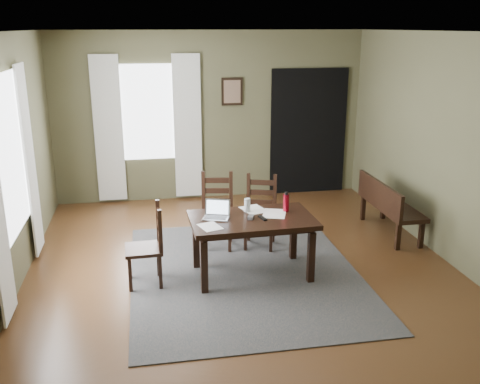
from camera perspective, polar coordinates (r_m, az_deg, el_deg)
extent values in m
cube|color=#492C16|center=(6.30, 0.49, -8.69)|extent=(5.00, 6.00, 0.01)
cube|color=brown|center=(8.74, -3.17, 8.03)|extent=(5.00, 0.02, 2.70)
cube|color=brown|center=(3.11, 11.01, -9.95)|extent=(5.00, 0.02, 2.70)
cube|color=brown|center=(5.92, -24.02, 2.03)|extent=(0.02, 6.00, 2.70)
cube|color=brown|center=(6.75, 21.92, 4.02)|extent=(0.02, 6.00, 2.70)
cube|color=white|center=(5.66, 0.56, 16.74)|extent=(5.00, 6.00, 0.02)
cube|color=#373737|center=(6.30, 0.49, -8.60)|extent=(2.60, 3.20, 0.01)
cube|color=black|center=(6.00, 1.29, -2.99)|extent=(1.41, 0.88, 0.06)
cube|color=black|center=(6.02, 1.29, -3.44)|extent=(1.26, 0.73, 0.05)
cube|color=black|center=(5.75, -3.84, -7.97)|extent=(0.08, 0.08, 0.59)
cube|color=black|center=(6.33, -4.72, -5.52)|extent=(0.08, 0.08, 0.59)
cube|color=black|center=(6.02, 7.59, -6.88)|extent=(0.08, 0.08, 0.59)
cube|color=black|center=(6.58, 5.71, -4.65)|extent=(0.08, 0.08, 0.59)
cube|color=black|center=(5.97, -10.24, -6.04)|extent=(0.41, 0.41, 0.04)
cube|color=black|center=(6.20, -11.69, -7.36)|extent=(0.04, 0.04, 0.39)
cube|color=black|center=(6.21, -8.70, -7.17)|extent=(0.04, 0.04, 0.39)
cube|color=black|center=(5.91, -11.64, -8.65)|extent=(0.04, 0.04, 0.39)
cube|color=black|center=(5.91, -8.49, -8.44)|extent=(0.04, 0.04, 0.39)
cube|color=black|center=(6.04, -8.73, -3.06)|extent=(0.04, 0.04, 0.49)
cube|color=black|center=(5.72, -8.50, -4.23)|extent=(0.04, 0.04, 0.49)
cube|color=black|center=(5.93, -8.56, -4.83)|extent=(0.03, 0.29, 0.07)
cube|color=black|center=(5.88, -8.62, -3.63)|extent=(0.03, 0.29, 0.07)
cube|color=black|center=(5.83, -8.67, -2.41)|extent=(0.03, 0.29, 0.07)
cube|color=black|center=(6.84, -2.50, -2.48)|extent=(0.49, 0.49, 0.04)
cube|color=black|center=(6.77, -3.99, -4.75)|extent=(0.05, 0.05, 0.41)
cube|color=black|center=(7.09, -3.78, -3.72)|extent=(0.05, 0.05, 0.41)
cube|color=black|center=(6.76, -1.10, -4.77)|extent=(0.05, 0.05, 0.41)
cube|color=black|center=(7.07, -1.02, -3.74)|extent=(0.05, 0.05, 0.41)
cube|color=black|center=(6.95, -3.93, 0.15)|extent=(0.05, 0.05, 0.52)
cube|color=black|center=(6.93, -0.96, 0.14)|extent=(0.05, 0.05, 0.52)
cube|color=black|center=(6.98, -2.43, -0.95)|extent=(0.31, 0.08, 0.07)
cube|color=black|center=(6.94, -2.45, 0.15)|extent=(0.31, 0.08, 0.07)
cube|color=black|center=(6.90, -2.46, 1.26)|extent=(0.31, 0.08, 0.07)
cube|color=black|center=(6.86, 2.13, -2.57)|extent=(0.51, 0.51, 0.04)
cube|color=black|center=(6.81, 0.58, -4.67)|extent=(0.05, 0.05, 0.39)
cube|color=black|center=(7.11, 0.95, -3.70)|extent=(0.05, 0.05, 0.39)
cube|color=black|center=(6.77, 3.33, -4.82)|extent=(0.05, 0.05, 0.39)
cube|color=black|center=(7.07, 3.58, -3.83)|extent=(0.05, 0.05, 0.39)
cube|color=black|center=(6.97, 0.91, 0.02)|extent=(0.05, 0.05, 0.50)
cube|color=black|center=(6.94, 3.74, -0.11)|extent=(0.05, 0.05, 0.50)
cube|color=black|center=(6.99, 2.31, -1.10)|extent=(0.29, 0.12, 0.07)
cube|color=black|center=(6.95, 2.32, -0.05)|extent=(0.29, 0.12, 0.07)
cube|color=black|center=(6.91, 2.34, 1.02)|extent=(0.29, 0.12, 0.07)
cube|color=black|center=(7.62, 15.85, -1.42)|extent=(0.43, 1.32, 0.06)
cube|color=black|center=(7.29, 18.77, -4.33)|extent=(0.06, 0.06, 0.37)
cube|color=black|center=(7.14, 16.50, -4.55)|extent=(0.06, 0.06, 0.37)
cube|color=black|center=(8.23, 15.05, -1.51)|extent=(0.06, 0.06, 0.37)
cube|color=black|center=(8.10, 12.99, -1.66)|extent=(0.06, 0.06, 0.37)
cube|color=black|center=(7.48, 14.67, -0.14)|extent=(0.05, 1.32, 0.32)
cube|color=#B7B7BC|center=(5.96, -2.58, -2.79)|extent=(0.33, 0.28, 0.01)
cube|color=#B7B7BC|center=(6.02, -2.41, -1.61)|extent=(0.28, 0.14, 0.18)
cube|color=silver|center=(6.02, -2.42, -1.63)|extent=(0.25, 0.11, 0.15)
cube|color=#3F3F42|center=(5.95, -2.60, -2.75)|extent=(0.26, 0.19, 0.00)
cube|color=#3F3F42|center=(5.95, 1.15, -2.71)|extent=(0.09, 0.12, 0.03)
cube|color=black|center=(5.96, 2.43, -2.78)|extent=(0.08, 0.16, 0.02)
cylinder|color=silver|center=(6.16, 0.79, -1.40)|extent=(0.09, 0.09, 0.16)
cylinder|color=#AE0D22|center=(6.19, 4.95, -1.16)|extent=(0.08, 0.08, 0.20)
cylinder|color=black|center=(6.15, 4.97, -0.14)|extent=(0.05, 0.05, 0.03)
cube|color=white|center=(5.73, -3.22, -3.70)|extent=(0.28, 0.32, 0.00)
cube|color=white|center=(6.25, 1.49, -1.87)|extent=(0.33, 0.37, 0.00)
cube|color=white|center=(6.12, 3.69, -2.32)|extent=(0.34, 0.39, 0.00)
cube|color=white|center=(6.08, -23.44, 3.45)|extent=(0.01, 1.30, 1.70)
cube|color=white|center=(8.63, -9.82, 8.36)|extent=(1.00, 0.01, 1.50)
cube|color=silver|center=(6.90, -21.52, 3.06)|extent=(0.03, 0.48, 2.30)
cube|color=silver|center=(8.66, -13.86, 6.46)|extent=(0.44, 0.03, 2.30)
cube|color=silver|center=(8.67, -5.61, 6.89)|extent=(0.44, 0.03, 2.30)
cube|color=black|center=(8.71, -0.86, 10.67)|extent=(0.34, 0.03, 0.44)
cube|color=brown|center=(8.69, -0.84, 10.66)|extent=(0.27, 0.01, 0.36)
cube|color=black|center=(9.11, 7.30, 6.38)|extent=(1.30, 0.03, 2.10)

